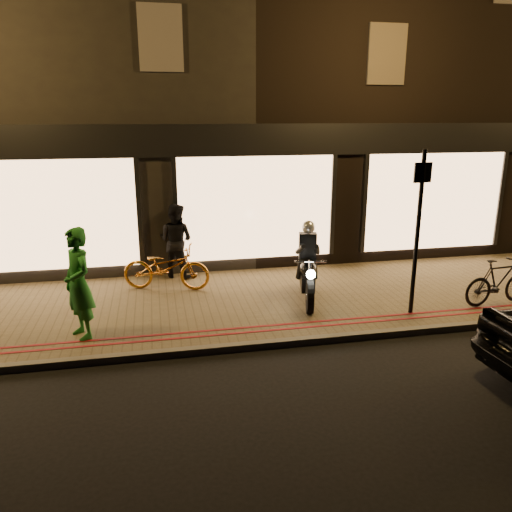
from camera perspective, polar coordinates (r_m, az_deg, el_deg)
The scene contains 11 objects.
ground at distance 8.42m, azimuth 5.57°, elevation -10.18°, with size 90.00×90.00×0.00m, color black.
sidewalk at distance 10.17m, azimuth 2.27°, elevation -5.07°, with size 50.00×4.00×0.12m, color brown.
kerb_stone at distance 8.44m, azimuth 5.48°, elevation -9.67°, with size 50.00×0.14×0.12m, color #59544C.
red_kerb_lines at distance 8.85m, azimuth 4.54°, elevation -7.95°, with size 50.00×0.26×0.01m.
building_row at distance 16.38m, azimuth -3.70°, elevation 17.73°, with size 48.00×10.11×8.50m.
motorcycle at distance 9.87m, azimuth 5.92°, elevation -1.64°, with size 0.74×1.92×1.59m.
sign_post at distance 9.37m, azimuth 18.05°, elevation 3.43°, with size 0.35×0.09×3.00m.
bicycle_gold at distance 10.63m, azimuth -10.23°, elevation -1.29°, with size 0.64×1.83×0.96m, color #C17722.
bicycle_dark at distance 10.71m, azimuth 26.03°, elevation -2.66°, with size 0.43×1.54×0.93m, color black.
person_green at distance 8.58m, azimuth -19.64°, elevation -3.00°, with size 0.68×0.44×1.85m, color #1D6D23.
person_dark at distance 11.36m, azimuth -9.15°, elevation 1.74°, with size 0.82×0.64×1.68m, color black.
Camera 1 is at (-2.31, -7.22, 3.67)m, focal length 35.00 mm.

